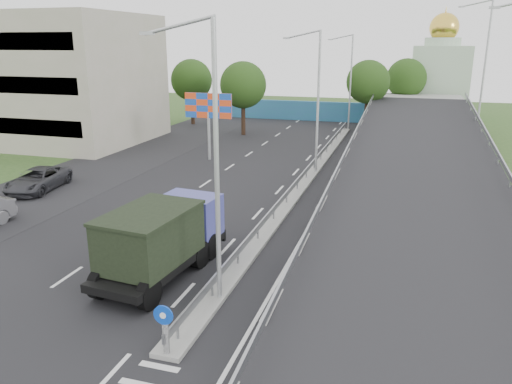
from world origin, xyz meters
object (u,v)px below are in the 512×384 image
at_px(dump_truck, 163,236).
at_px(lamp_post_far, 349,77).
at_px(lamp_post_near, 211,151).
at_px(church, 439,76).
at_px(sign_bollard, 165,329).
at_px(billboard, 208,110).
at_px(parked_car_c, 38,180).
at_px(lamp_post_mid, 316,95).

bearing_deg(dump_truck, lamp_post_far, 91.43).
height_order(lamp_post_far, dump_truck, lamp_post_far).
bearing_deg(lamp_post_near, church, 79.62).
distance_m(sign_bollard, billboard, 27.53).
bearing_deg(parked_car_c, lamp_post_mid, 21.75).
xyz_separation_m(lamp_post_far, billboard, (-9.11, -18.00, -1.62)).
bearing_deg(lamp_post_far, lamp_post_mid, -90.00).
bearing_deg(lamp_post_far, billboard, -116.84).
distance_m(lamp_post_mid, parked_car_c, 19.83).
xyz_separation_m(billboard, parked_car_c, (-7.49, -11.60, -3.45)).
bearing_deg(parked_car_c, billboard, 48.86).
distance_m(lamp_post_mid, church, 35.41).
height_order(church, parked_car_c, church).
height_order(lamp_post_mid, lamp_post_far, same).
bearing_deg(sign_bollard, dump_truck, 117.45).
height_order(lamp_post_near, billboard, lamp_post_near).
bearing_deg(dump_truck, billboard, 112.63).
distance_m(church, dump_truck, 54.12).
xyz_separation_m(sign_bollard, parked_car_c, (-16.49, 14.23, -0.30)).
bearing_deg(church, lamp_post_near, -100.38).
height_order(lamp_post_mid, dump_truck, lamp_post_mid).
distance_m(lamp_post_far, dump_truck, 38.79).
height_order(sign_bollard, billboard, billboard).
bearing_deg(sign_bollard, parked_car_c, 139.21).
distance_m(lamp_post_far, church, 17.15).
distance_m(dump_truck, parked_car_c, 16.35).
height_order(sign_bollard, dump_truck, dump_truck).
height_order(sign_bollard, church, church).
bearing_deg(lamp_post_near, lamp_post_mid, 90.00).
xyz_separation_m(dump_truck, parked_car_c, (-13.70, 8.86, -0.97)).
height_order(billboard, dump_truck, billboard).
xyz_separation_m(lamp_post_far, dump_truck, (-2.90, -38.46, -4.11)).
distance_m(lamp_post_near, parked_car_c, 20.24).
distance_m(church, parked_car_c, 51.22).
xyz_separation_m(billboard, dump_truck, (6.21, -20.46, -2.48)).
bearing_deg(lamp_post_near, dump_truck, 151.99).
xyz_separation_m(lamp_post_near, lamp_post_far, (0.00, 40.00, 0.00)).
bearing_deg(parked_car_c, church, 50.43).
height_order(lamp_post_far, church, church).
distance_m(sign_bollard, lamp_post_far, 44.08).
relative_size(sign_bollard, lamp_post_near, 0.17).
distance_m(lamp_post_far, parked_car_c, 34.31).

